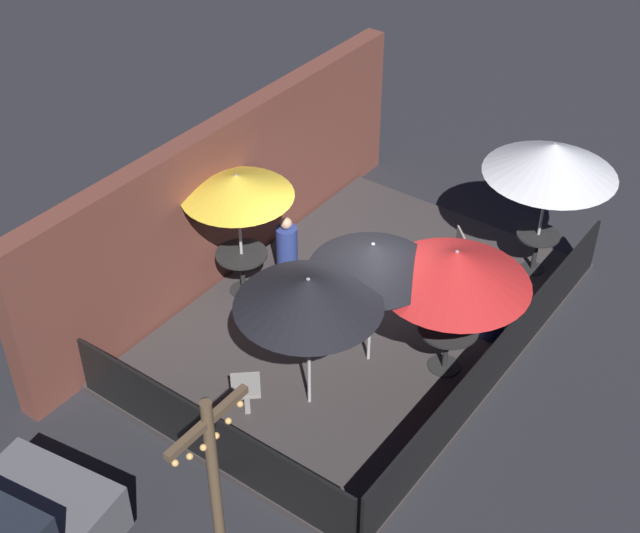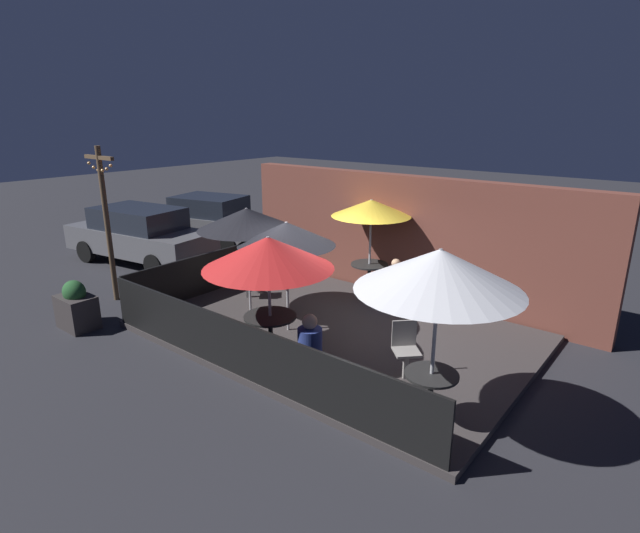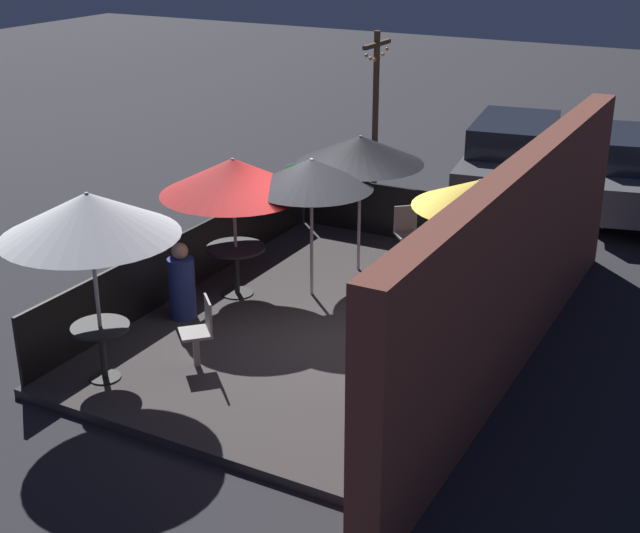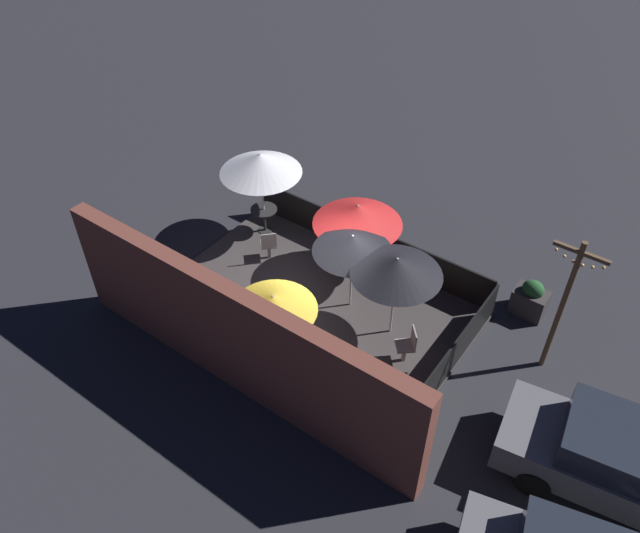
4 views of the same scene
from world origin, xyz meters
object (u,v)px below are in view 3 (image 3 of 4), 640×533
object	(u,v)px
dining_table_2	(472,294)
patio_umbrella_0	(233,176)
patio_chair_0	(407,232)
patio_umbrella_1	(89,215)
patio_umbrella_3	(360,150)
patio_chair_1	(200,330)
planter_box	(293,191)
parked_car_0	(513,156)
patio_umbrella_4	(311,173)
patron_0	(431,322)
patron_1	(182,285)
dining_table_0	(236,257)
patio_umbrella_2	(479,194)
light_post	(375,112)
dining_table_1	(101,338)

from	to	relation	value
dining_table_2	patio_umbrella_0	bearing A→B (deg)	-84.23
patio_chair_0	patio_umbrella_0	bearing A→B (deg)	-76.01
patio_umbrella_1	patio_umbrella_3	distance (m)	4.98
patio_chair_1	planter_box	size ratio (longest dim) A/B	0.92
patio_umbrella_3	dining_table_2	size ratio (longest dim) A/B	2.63
patio_chair_0	parked_car_0	world-z (taller)	parked_car_0
patio_umbrella_1	patio_umbrella_4	world-z (taller)	patio_umbrella_1
patron_0	patron_1	size ratio (longest dim) A/B	0.96
patio_chair_1	planter_box	world-z (taller)	patio_chair_1
patio_umbrella_4	dining_table_2	distance (m)	2.94
dining_table_0	patron_1	distance (m)	1.10
patio_umbrella_2	patio_umbrella_3	size ratio (longest dim) A/B	1.00
light_post	patio_umbrella_3	bearing A→B (deg)	21.05
planter_box	parked_car_0	size ratio (longest dim) A/B	0.21
patio_umbrella_1	dining_table_0	bearing A→B (deg)	179.63
patio_umbrella_2	dining_table_2	size ratio (longest dim) A/B	2.63
patio_umbrella_4	dining_table_2	world-z (taller)	patio_umbrella_4
dining_table_2	patio_chair_0	distance (m)	2.87
dining_table_0	patio_chair_1	distance (m)	2.32
dining_table_0	dining_table_2	distance (m)	3.66
patio_umbrella_3	parked_car_0	bearing A→B (deg)	170.88
patio_chair_1	light_post	world-z (taller)	light_post
patio_umbrella_4	patron_1	xyz separation A→B (m)	(1.60, -1.26, -1.43)
patio_umbrella_3	patron_0	size ratio (longest dim) A/B	2.04
patio_umbrella_3	dining_table_0	size ratio (longest dim) A/B	2.49
patio_umbrella_2	patio_chair_0	size ratio (longest dim) A/B	2.40
dining_table_0	dining_table_2	xyz separation A→B (m)	(-0.37, 3.65, -0.01)
patio_umbrella_0	patio_umbrella_3	distance (m)	2.16
patio_chair_0	dining_table_2	bearing A→B (deg)	0.00
dining_table_0	patron_0	world-z (taller)	patron_0
dining_table_1	patron_0	bearing A→B (deg)	126.94
dining_table_0	patio_umbrella_2	bearing A→B (deg)	95.77
patron_0	patio_umbrella_2	bearing A→B (deg)	-64.61
patron_0	dining_table_1	bearing A→B (deg)	80.06
patron_0	parked_car_0	xyz separation A→B (m)	(-7.76, -1.28, 0.24)
dining_table_1	patron_0	size ratio (longest dim) A/B	0.67
patio_umbrella_1	planter_box	world-z (taller)	patio_umbrella_1
light_post	patio_umbrella_4	bearing A→B (deg)	13.26
planter_box	parked_car_0	xyz separation A→B (m)	(-3.16, 3.47, 0.40)
patron_0	planter_box	xyz separation A→B (m)	(-4.60, -4.75, -0.15)
patio_umbrella_3	patron_1	size ratio (longest dim) A/B	1.95
patio_chair_0	patron_0	distance (m)	3.41
patio_umbrella_1	light_post	bearing A→B (deg)	-179.92
patio_umbrella_3	patron_1	bearing A→B (deg)	-26.76
patron_0	patio_umbrella_4	bearing A→B (deg)	19.87
patio_umbrella_1	dining_table_0	world-z (taller)	patio_umbrella_1
patio_umbrella_0	patio_umbrella_2	size ratio (longest dim) A/B	0.97
patio_umbrella_1	patio_chair_1	size ratio (longest dim) A/B	2.67
patio_chair_0	planter_box	distance (m)	3.52
patio_umbrella_4	dining_table_0	bearing A→B (deg)	-62.74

